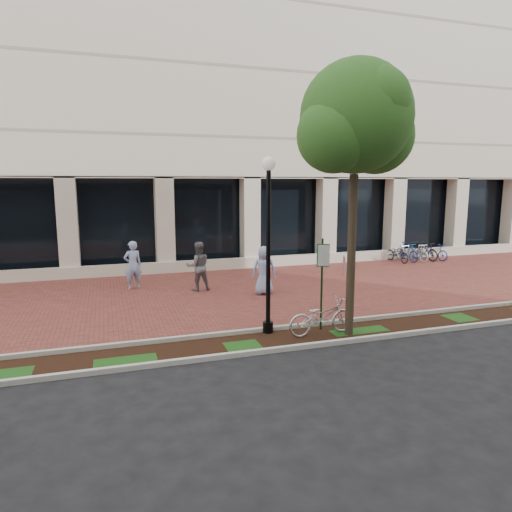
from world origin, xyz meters
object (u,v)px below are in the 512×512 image
object	(u,v)px
parking_sign	(322,273)
pedestrian_left	(133,265)
street_tree	(357,125)
bike_rack_cluster	(416,252)
locked_bicycle	(322,317)
pedestrian_right	(264,270)
pedestrian_mid	(198,266)
lamppost	(268,236)
bollard	(344,265)

from	to	relation	value
parking_sign	pedestrian_left	distance (m)	8.07
parking_sign	street_tree	xyz separation A→B (m)	(0.56, -0.58, 3.79)
bike_rack_cluster	locked_bicycle	bearing A→B (deg)	-146.43
pedestrian_left	pedestrian_right	bearing A→B (deg)	139.98
parking_sign	pedestrian_mid	world-z (taller)	parking_sign
lamppost	bike_rack_cluster	distance (m)	13.96
lamppost	pedestrian_mid	xyz separation A→B (m)	(-0.82, 5.37, -1.69)
pedestrian_mid	bike_rack_cluster	distance (m)	12.21
street_tree	locked_bicycle	bearing A→B (deg)	164.54
pedestrian_right	bike_rack_cluster	bearing A→B (deg)	-142.45
locked_bicycle	pedestrian_right	size ratio (longest dim) A/B	1.08
pedestrian_left	bollard	bearing A→B (deg)	166.07
lamppost	pedestrian_mid	size ratio (longest dim) A/B	2.53
lamppost	pedestrian_left	distance (m)	7.31
parking_sign	pedestrian_right	xyz separation A→B (m)	(-0.15, 4.28, -0.72)
pedestrian_mid	pedestrian_right	world-z (taller)	pedestrian_mid
lamppost	pedestrian_mid	distance (m)	5.69
locked_bicycle	pedestrian_mid	distance (m)	6.34
parking_sign	street_tree	distance (m)	3.88
parking_sign	street_tree	bearing A→B (deg)	-25.27
lamppost	bike_rack_cluster	bearing A→B (deg)	36.90
locked_bicycle	bollard	world-z (taller)	locked_bicycle
bollard	pedestrian_right	bearing A→B (deg)	-154.96
locked_bicycle	pedestrian_left	size ratio (longest dim) A/B	1.04
locked_bicycle	bike_rack_cluster	xyz separation A→B (m)	(9.75, 8.89, -0.04)
pedestrian_mid	bollard	bearing A→B (deg)	-174.01
parking_sign	pedestrian_mid	size ratio (longest dim) A/B	1.37
pedestrian_left	pedestrian_mid	bearing A→B (deg)	143.70
bollard	pedestrian_left	bearing A→B (deg)	177.98
street_tree	bollard	xyz separation A→B (m)	(3.66, 6.90, -4.93)
pedestrian_mid	bike_rack_cluster	xyz separation A→B (m)	(11.85, 2.92, -0.46)
pedestrian_left	pedestrian_right	size ratio (longest dim) A/B	1.04
locked_bicycle	pedestrian_mid	world-z (taller)	pedestrian_mid
parking_sign	bollard	bearing A→B (deg)	76.95
locked_bicycle	pedestrian_left	bearing A→B (deg)	29.47
parking_sign	pedestrian_mid	bearing A→B (deg)	132.82
lamppost	pedestrian_left	world-z (taller)	lamppost
lamppost	street_tree	size ratio (longest dim) A/B	0.66
lamppost	pedestrian_mid	bearing A→B (deg)	98.66
pedestrian_right	bollard	xyz separation A→B (m)	(4.37, 2.04, -0.42)
parking_sign	bike_rack_cluster	size ratio (longest dim) A/B	0.83
bollard	bike_rack_cluster	xyz separation A→B (m)	(5.36, 2.19, -0.00)
pedestrian_mid	bike_rack_cluster	bearing A→B (deg)	-166.57
pedestrian_mid	pedestrian_right	bearing A→B (deg)	147.77
pedestrian_right	bollard	bearing A→B (deg)	-140.92
parking_sign	bollard	xyz separation A→B (m)	(4.22, 6.32, -1.14)
pedestrian_left	pedestrian_right	distance (m)	4.99
pedestrian_right	bike_rack_cluster	world-z (taller)	pedestrian_right
parking_sign	bike_rack_cluster	distance (m)	12.86
street_tree	pedestrian_left	world-z (taller)	street_tree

